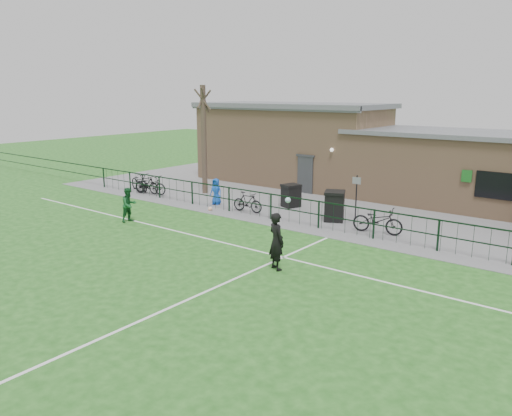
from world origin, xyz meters
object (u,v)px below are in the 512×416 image
Objects in this scene: bicycle_e at (378,220)px; outfield_player at (129,205)px; bare_tree at (204,140)px; bicycle_a at (139,182)px; wheelie_bin_right at (335,207)px; bicycle_b at (147,184)px; bicycle_c at (150,185)px; bicycle_d at (248,202)px; wheelie_bin_left at (291,196)px; sign_post at (356,197)px; spectator_child at (216,191)px; ball_ground at (210,209)px.

outfield_player is at bearing 108.80° from bicycle_e.
bicycle_a is (-3.43, -1.90, -2.45)m from bare_tree.
wheelie_bin_right is 12.35m from bicycle_a.
bicycle_b is 0.87× the size of bicycle_c.
bicycle_d is at bearing -104.42° from bicycle_c.
wheelie_bin_left is at bearing -30.09° from bicycle_d.
bare_tree reaches higher than wheelie_bin_left.
sign_post reaches higher than spectator_child.
bicycle_d is at bearing -23.54° from bare_tree.
wheelie_bin_left is at bearing -63.29° from bicycle_a.
wheelie_bin_right reaches higher than bicycle_c.
wheelie_bin_right is 0.94× the size of spectator_child.
bicycle_e is (2.40, -0.74, -0.09)m from wheelie_bin_right.
outfield_player is at bearing -154.04° from bicycle_c.
outfield_player is (-7.71, -6.57, -0.26)m from sign_post.
bicycle_b is 0.37m from bicycle_c.
bicycle_d is (8.25, -0.21, -0.04)m from bicycle_a.
bare_tree reaches higher than bicycle_b.
ball_ground is (-6.28, -2.89, -0.92)m from sign_post.
bicycle_a is at bearing 83.26° from bicycle_d.
outfield_player is (-9.51, -4.98, 0.21)m from bicycle_e.
outfield_player is at bearing -117.97° from bicycle_a.
wheelie_bin_right is at bearing -125.49° from sign_post.
wheelie_bin_right reaches higher than ball_ground.
bicycle_d is (6.95, 0.08, -0.04)m from bicycle_c.
bicycle_a is 1.33m from bicycle_c.
bicycle_a is 5.94m from spectator_child.
wheelie_bin_right is 11.09m from bicycle_c.
outfield_player reaches higher than bicycle_d.
outfield_player is at bearing -107.33° from spectator_child.
ball_ground is (1.43, 3.68, -0.66)m from outfield_player.
bicycle_c reaches higher than ball_ground.
spectator_child is at bearing -131.00° from wheelie_bin_left.
bicycle_a is (-12.93, -1.78, -0.47)m from sign_post.
bare_tree is at bearing 148.81° from wheelie_bin_right.
spectator_child is at bearing -6.85° from outfield_player.
wheelie_bin_left is 0.69× the size of outfield_player.
bare_tree reaches higher than bicycle_c.
wheelie_bin_left is at bearing 62.92° from bicycle_e.
bicycle_b is at bearing 67.83° from bicycle_c.
wheelie_bin_right is 0.61× the size of bicycle_e.
sign_post is 9.59× the size of ball_ground.
bicycle_e is (6.47, 0.39, 0.05)m from bicycle_d.
bicycle_d is 1.21× the size of spectator_child.
bicycle_c is 1.24× the size of bicycle_d.
spectator_child is (4.64, 0.38, 0.14)m from bicycle_c.
wheelie_bin_left is 0.53× the size of bicycle_c.
bicycle_e reaches higher than bicycle_d.
bicycle_b is (-11.39, -1.17, -0.10)m from wheelie_bin_right.
outfield_player is (-0.72, -4.88, 0.08)m from spectator_child.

